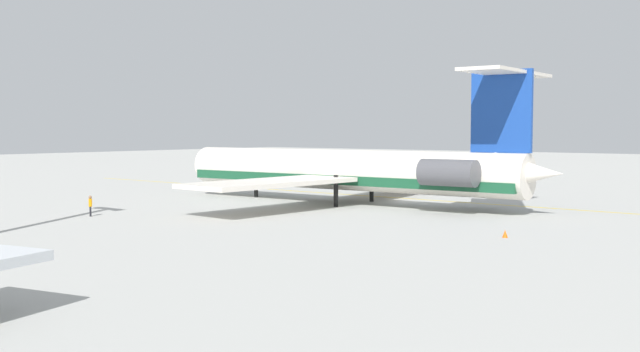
% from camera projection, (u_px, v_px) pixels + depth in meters
% --- Properties ---
extents(ground, '(349.62, 349.62, 0.00)m').
position_uv_depth(ground, '(407.00, 201.00, 77.95)').
color(ground, '#ADADA8').
extents(main_jetliner, '(44.19, 39.28, 12.88)m').
position_uv_depth(main_jetliner, '(354.00, 170.00, 74.98)').
color(main_jetliner, silver).
rests_on(main_jetliner, ground).
extents(ground_crew_near_nose, '(0.33, 0.33, 1.72)m').
position_uv_depth(ground_crew_near_nose, '(355.00, 177.00, 101.35)').
color(ground_crew_near_nose, black).
rests_on(ground_crew_near_nose, ground).
extents(ground_crew_near_tail, '(0.41, 0.27, 1.70)m').
position_uv_depth(ground_crew_near_tail, '(297.00, 176.00, 104.76)').
color(ground_crew_near_tail, black).
rests_on(ground_crew_near_tail, ground).
extents(ground_crew_portside, '(0.46, 0.29, 1.83)m').
position_uv_depth(ground_crew_portside, '(90.00, 203.00, 64.43)').
color(ground_crew_portside, black).
rests_on(ground_crew_portside, ground).
extents(safety_cone_nose, '(0.40, 0.40, 0.55)m').
position_uv_depth(safety_cone_nose, '(505.00, 234.00, 51.82)').
color(safety_cone_nose, '#EA590F').
rests_on(safety_cone_nose, ground).
extents(taxiway_centreline, '(106.37, 1.39, 0.01)m').
position_uv_depth(taxiway_centreline, '(389.00, 197.00, 82.74)').
color(taxiway_centreline, gold).
rests_on(taxiway_centreline, ground).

